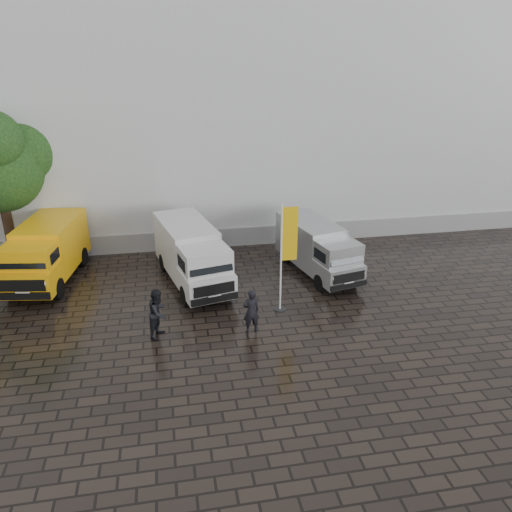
{
  "coord_description": "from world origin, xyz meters",
  "views": [
    {
      "loc": [
        -3.48,
        -16.81,
        9.76
      ],
      "look_at": [
        0.02,
        2.2,
        1.73
      ],
      "focal_mm": 35.0,
      "sensor_mm": 36.0,
      "label": 1
    }
  ],
  "objects_px": {
    "van_yellow": "(47,254)",
    "van_white": "(192,256)",
    "wheelie_bin": "(329,235)",
    "van_silver": "(317,250)",
    "person_front": "(251,311)",
    "flagpole": "(286,253)",
    "person_tent": "(158,313)"
  },
  "relations": [
    {
      "from": "van_yellow",
      "to": "van_silver",
      "type": "height_order",
      "value": "van_yellow"
    },
    {
      "from": "flagpole",
      "to": "person_front",
      "type": "relative_size",
      "value": 2.59
    },
    {
      "from": "flagpole",
      "to": "person_tent",
      "type": "distance_m",
      "value": 5.32
    },
    {
      "from": "van_silver",
      "to": "flagpole",
      "type": "height_order",
      "value": "flagpole"
    },
    {
      "from": "flagpole",
      "to": "person_tent",
      "type": "height_order",
      "value": "flagpole"
    },
    {
      "from": "van_white",
      "to": "wheelie_bin",
      "type": "height_order",
      "value": "van_white"
    },
    {
      "from": "wheelie_bin",
      "to": "person_tent",
      "type": "bearing_deg",
      "value": -144.04
    },
    {
      "from": "van_silver",
      "to": "wheelie_bin",
      "type": "height_order",
      "value": "van_silver"
    },
    {
      "from": "van_silver",
      "to": "wheelie_bin",
      "type": "bearing_deg",
      "value": 50.83
    },
    {
      "from": "van_yellow",
      "to": "van_silver",
      "type": "xyz_separation_m",
      "value": [
        12.16,
        -1.37,
        -0.13
      ]
    },
    {
      "from": "flagpole",
      "to": "person_tent",
      "type": "bearing_deg",
      "value": -167.34
    },
    {
      "from": "van_yellow",
      "to": "person_front",
      "type": "height_order",
      "value": "van_yellow"
    },
    {
      "from": "van_white",
      "to": "flagpole",
      "type": "distance_m",
      "value": 4.85
    },
    {
      "from": "flagpole",
      "to": "wheelie_bin",
      "type": "distance_m",
      "value": 8.15
    },
    {
      "from": "person_front",
      "to": "wheelie_bin",
      "type": "bearing_deg",
      "value": -131.41
    },
    {
      "from": "van_silver",
      "to": "person_tent",
      "type": "bearing_deg",
      "value": -161.83
    },
    {
      "from": "person_front",
      "to": "person_tent",
      "type": "relative_size",
      "value": 0.93
    },
    {
      "from": "van_yellow",
      "to": "person_front",
      "type": "xyz_separation_m",
      "value": [
        8.21,
        -6.07,
        -0.43
      ]
    },
    {
      "from": "wheelie_bin",
      "to": "van_white",
      "type": "bearing_deg",
      "value": -159.66
    },
    {
      "from": "van_yellow",
      "to": "flagpole",
      "type": "relative_size",
      "value": 1.25
    },
    {
      "from": "wheelie_bin",
      "to": "person_tent",
      "type": "height_order",
      "value": "person_tent"
    },
    {
      "from": "van_yellow",
      "to": "van_white",
      "type": "distance_m",
      "value": 6.52
    },
    {
      "from": "van_white",
      "to": "wheelie_bin",
      "type": "distance_m",
      "value": 8.42
    },
    {
      "from": "van_silver",
      "to": "person_front",
      "type": "xyz_separation_m",
      "value": [
        -3.95,
        -4.7,
        -0.3
      ]
    },
    {
      "from": "flagpole",
      "to": "van_yellow",
      "type": "bearing_deg",
      "value": 155.04
    },
    {
      "from": "wheelie_bin",
      "to": "person_tent",
      "type": "xyz_separation_m",
      "value": [
        -9.07,
        -7.87,
        0.45
      ]
    },
    {
      "from": "person_tent",
      "to": "flagpole",
      "type": "bearing_deg",
      "value": -49.04
    },
    {
      "from": "van_yellow",
      "to": "wheelie_bin",
      "type": "relative_size",
      "value": 5.83
    },
    {
      "from": "van_white",
      "to": "van_silver",
      "type": "distance_m",
      "value": 5.8
    },
    {
      "from": "van_white",
      "to": "flagpole",
      "type": "xyz_separation_m",
      "value": [
        3.47,
        -3.17,
        1.17
      ]
    },
    {
      "from": "van_yellow",
      "to": "flagpole",
      "type": "bearing_deg",
      "value": -15.98
    },
    {
      "from": "van_white",
      "to": "van_silver",
      "type": "height_order",
      "value": "van_white"
    }
  ]
}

